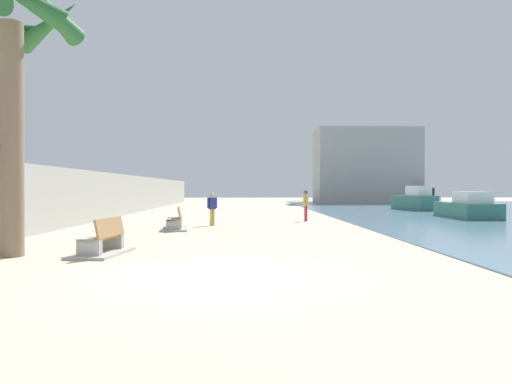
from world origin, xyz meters
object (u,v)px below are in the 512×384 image
object	(u,v)px
palm_tree	(11,52)
bench_near	(103,246)
boat_far_left	(468,208)
boat_far_right	(415,201)
bench_far	(175,224)
person_walking	(212,207)
boat_distant	(419,198)
person_standing	(306,203)

from	to	relation	value
palm_tree	bench_near	size ratio (longest dim) A/B	3.28
boat_far_left	bench_near	bearing A→B (deg)	-139.60
palm_tree	boat_far_right	bearing A→B (deg)	51.42
bench_far	boat_far_right	world-z (taller)	boat_far_right
palm_tree	bench_far	xyz separation A→B (m)	(3.02, 7.59, -5.03)
bench_far	boat_far_left	world-z (taller)	boat_far_left
person_walking	boat_distant	size ratio (longest dim) A/B	0.26
bench_near	boat_far_left	world-z (taller)	boat_far_left
palm_tree	person_walking	distance (m)	11.61
person_walking	boat_distant	bearing A→B (deg)	55.03
bench_far	person_walking	size ratio (longest dim) A/B	1.41
palm_tree	boat_distant	size ratio (longest dim) A/B	1.23
bench_near	person_standing	distance (m)	14.09
boat_far_left	boat_distant	world-z (taller)	boat_distant
person_walking	person_standing	bearing A→B (deg)	29.50
person_walking	boat_distant	xyz separation A→B (m)	(21.45, 30.68, -0.21)
person_standing	bench_far	bearing A→B (deg)	-141.60
person_walking	person_standing	size ratio (longest dim) A/B	0.94
bench_far	bench_near	bearing A→B (deg)	-96.25
person_standing	boat_far_left	xyz separation A→B (m)	(9.72, 2.03, -0.35)
boat_distant	person_walking	bearing A→B (deg)	-124.97
person_standing	person_walking	bearing A→B (deg)	-150.50
boat_far_right	boat_distant	size ratio (longest dim) A/B	0.81
palm_tree	boat_distant	bearing A→B (deg)	57.39
bench_far	boat_far_right	bearing A→B (deg)	45.65
palm_tree	person_standing	xyz separation A→B (m)	(9.24, 12.51, -4.29)
boat_distant	person_standing	bearing A→B (deg)	-120.79
boat_distant	palm_tree	bearing A→B (deg)	-122.61
palm_tree	bench_near	bearing A→B (deg)	7.89
palm_tree	bench_near	world-z (taller)	palm_tree
boat_far_right	boat_far_left	bearing A→B (deg)	-93.07
bench_near	boat_far_left	xyz separation A→B (m)	(16.72, 14.23, 0.39)
person_walking	boat_far_left	xyz separation A→B (m)	(14.51, 4.74, -0.28)
boat_far_left	boat_far_right	xyz separation A→B (m)	(0.53, 9.88, 0.16)
bench_near	boat_distant	xyz separation A→B (m)	(23.67, 40.17, 0.46)
palm_tree	person_standing	world-z (taller)	palm_tree
bench_near	person_walking	distance (m)	9.77
bench_far	boat_distant	distance (m)	40.06
bench_far	boat_distant	world-z (taller)	boat_distant
bench_far	palm_tree	bearing A→B (deg)	-111.73
person_walking	boat_far_left	distance (m)	15.26
person_standing	palm_tree	bearing A→B (deg)	-126.44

